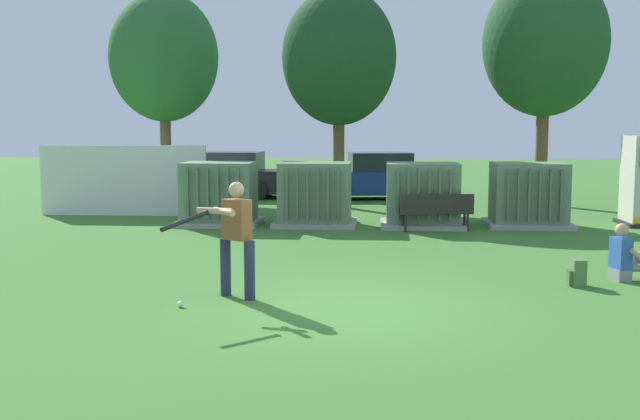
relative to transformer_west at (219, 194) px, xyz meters
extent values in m
plane|color=#3D752D|center=(3.70, -8.74, -0.79)|extent=(96.00, 96.00, 0.00)
cube|color=white|center=(-3.15, 1.76, 0.21)|extent=(4.80, 0.12, 2.00)
cube|color=#9E9B93|center=(0.00, 0.01, -0.73)|extent=(2.10, 1.70, 0.12)
cube|color=slate|center=(0.00, 0.01, 0.08)|extent=(1.80, 1.40, 1.50)
cube|color=#5B7056|center=(-0.64, -0.75, 0.08)|extent=(0.06, 0.12, 1.27)
cube|color=#5B7056|center=(-0.38, -0.75, 0.08)|extent=(0.06, 0.12, 1.27)
cube|color=#5B7056|center=(-0.13, -0.75, 0.08)|extent=(0.06, 0.12, 1.27)
cube|color=#5B7056|center=(0.13, -0.75, 0.08)|extent=(0.06, 0.12, 1.27)
cube|color=#5B7056|center=(0.38, -0.75, 0.08)|extent=(0.06, 0.12, 1.27)
cube|color=#5B7056|center=(0.64, -0.75, 0.08)|extent=(0.06, 0.12, 1.27)
cube|color=#9E9B93|center=(2.49, 0.06, -0.73)|extent=(2.10, 1.70, 0.12)
cube|color=slate|center=(2.49, 0.06, 0.08)|extent=(1.80, 1.40, 1.50)
cube|color=#5B7056|center=(1.85, -0.70, 0.08)|extent=(0.06, 0.12, 1.27)
cube|color=#5B7056|center=(2.10, -0.70, 0.08)|extent=(0.06, 0.12, 1.27)
cube|color=#5B7056|center=(2.36, -0.70, 0.08)|extent=(0.06, 0.12, 1.27)
cube|color=#5B7056|center=(2.61, -0.70, 0.08)|extent=(0.06, 0.12, 1.27)
cube|color=#5B7056|center=(2.87, -0.70, 0.08)|extent=(0.06, 0.12, 1.27)
cube|color=#5B7056|center=(3.12, -0.70, 0.08)|extent=(0.06, 0.12, 1.27)
cube|color=#9E9B93|center=(5.21, 0.03, -0.73)|extent=(2.10, 1.70, 0.12)
cube|color=slate|center=(5.21, 0.03, 0.08)|extent=(1.80, 1.40, 1.50)
cube|color=#5B7056|center=(4.58, -0.73, 0.08)|extent=(0.06, 0.12, 1.27)
cube|color=#5B7056|center=(4.83, -0.73, 0.08)|extent=(0.06, 0.12, 1.27)
cube|color=#5B7056|center=(5.09, -0.73, 0.08)|extent=(0.06, 0.12, 1.27)
cube|color=#5B7056|center=(5.34, -0.73, 0.08)|extent=(0.06, 0.12, 1.27)
cube|color=#5B7056|center=(5.60, -0.73, 0.08)|extent=(0.06, 0.12, 1.27)
cube|color=#5B7056|center=(5.85, -0.73, 0.08)|extent=(0.06, 0.12, 1.27)
cube|color=#9E9B93|center=(7.90, 0.30, -0.73)|extent=(2.10, 1.70, 0.12)
cube|color=slate|center=(7.90, 0.30, 0.08)|extent=(1.80, 1.40, 1.50)
cube|color=#5B7056|center=(7.27, -0.46, 0.08)|extent=(0.06, 0.12, 1.27)
cube|color=#5B7056|center=(7.52, -0.46, 0.08)|extent=(0.06, 0.12, 1.27)
cube|color=#5B7056|center=(7.78, -0.46, 0.08)|extent=(0.06, 0.12, 1.27)
cube|color=#5B7056|center=(8.03, -0.46, 0.08)|extent=(0.06, 0.12, 1.27)
cube|color=#5B7056|center=(8.29, -0.46, 0.08)|extent=(0.06, 0.12, 1.27)
cube|color=#5B7056|center=(8.54, -0.46, 0.08)|extent=(0.06, 0.12, 1.27)
cube|color=#2D2823|center=(5.49, -0.74, -0.34)|extent=(1.84, 0.69, 0.05)
cube|color=#2D2823|center=(5.52, -0.92, -0.09)|extent=(1.78, 0.33, 0.44)
cylinder|color=#2D2823|center=(4.72, -0.73, -0.58)|extent=(0.06, 0.06, 0.42)
cylinder|color=#2D2823|center=(6.23, -0.48, -0.58)|extent=(0.06, 0.06, 0.42)
cylinder|color=#2D2823|center=(4.76, -1.01, -0.58)|extent=(0.06, 0.06, 0.42)
cylinder|color=#2D2823|center=(6.27, -0.76, -0.58)|extent=(0.06, 0.06, 0.42)
cylinder|color=#282D4C|center=(2.22, -8.30, -0.35)|extent=(0.16, 0.16, 0.88)
cylinder|color=#282D4C|center=(1.81, -8.05, -0.35)|extent=(0.16, 0.16, 0.88)
cube|color=brown|center=(2.02, -8.17, 0.39)|extent=(0.47, 0.41, 0.60)
sphere|color=tan|center=(2.02, -8.17, 0.84)|extent=(0.23, 0.23, 0.23)
cylinder|color=tan|center=(1.90, -8.54, 0.55)|extent=(0.41, 0.48, 0.09)
cylinder|color=tan|center=(1.75, -8.44, 0.55)|extent=(0.55, 0.20, 0.09)
cylinder|color=black|center=(1.47, -9.07, 0.48)|extent=(0.50, 0.76, 0.21)
sphere|color=black|center=(1.69, -8.71, 0.55)|extent=(0.08, 0.08, 0.08)
sphere|color=white|center=(1.32, -8.83, -0.74)|extent=(0.09, 0.09, 0.09)
cube|color=gray|center=(8.12, -6.43, -0.69)|extent=(0.32, 0.39, 0.20)
cube|color=#3359B2|center=(8.12, -6.43, -0.33)|extent=(0.31, 0.41, 0.52)
sphere|color=tan|center=(8.12, -6.43, 0.06)|extent=(0.22, 0.22, 0.22)
cylinder|color=gray|center=(8.31, -6.28, -0.57)|extent=(0.47, 0.25, 0.13)
cylinder|color=gray|center=(8.36, -6.47, -0.57)|extent=(0.47, 0.25, 0.13)
cylinder|color=tan|center=(8.27, -6.15, -0.37)|extent=(0.42, 0.19, 0.32)
cube|color=#4C723F|center=(7.31, -6.95, -0.57)|extent=(0.20, 0.32, 0.44)
cube|color=#3D5B33|center=(7.18, -6.94, -0.63)|extent=(0.06, 0.22, 0.22)
cylinder|color=brown|center=(-3.26, 6.53, 0.72)|extent=(0.37, 0.37, 3.01)
ellipsoid|color=#2D6633|center=(-3.26, 6.53, 4.10)|extent=(3.71, 3.71, 4.40)
cylinder|color=brown|center=(2.85, 4.50, 0.65)|extent=(0.35, 0.35, 2.87)
ellipsoid|color=#1E4723|center=(2.85, 4.50, 3.87)|extent=(3.54, 3.54, 4.20)
cylinder|color=brown|center=(9.33, 5.67, 0.81)|extent=(0.39, 0.39, 3.19)
ellipsoid|color=#235128|center=(9.33, 5.67, 4.38)|extent=(3.92, 3.92, 4.66)
cube|color=black|center=(-1.28, 7.41, -0.21)|extent=(4.29, 1.95, 0.80)
cube|color=#262B33|center=(-1.13, 7.40, 0.51)|extent=(2.19, 1.68, 0.64)
cylinder|color=black|center=(-2.63, 6.64, -0.47)|extent=(0.65, 0.26, 0.64)
cylinder|color=black|center=(-2.53, 8.34, -0.47)|extent=(0.65, 0.26, 0.64)
cylinder|color=black|center=(-0.03, 6.49, -0.47)|extent=(0.65, 0.26, 0.64)
cylinder|color=black|center=(0.07, 8.18, -0.47)|extent=(0.65, 0.26, 0.64)
cube|color=navy|center=(4.01, 7.24, -0.21)|extent=(4.41, 2.30, 0.80)
cube|color=#262B33|center=(4.15, 7.27, 0.51)|extent=(2.31, 1.85, 0.64)
cylinder|color=black|center=(2.84, 6.21, -0.47)|extent=(0.67, 0.31, 0.64)
cylinder|color=black|center=(2.59, 7.89, -0.47)|extent=(0.67, 0.31, 0.64)
cylinder|color=black|center=(5.42, 6.60, -0.47)|extent=(0.67, 0.31, 0.64)
cylinder|color=black|center=(5.17, 8.28, -0.47)|extent=(0.67, 0.31, 0.64)
camera|label=1|loc=(4.11, -19.07, 1.78)|focal=42.21mm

